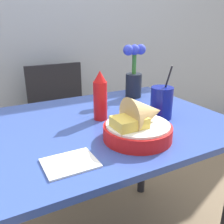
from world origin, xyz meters
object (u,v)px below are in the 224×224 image
object	(u,v)px
drink_cup	(161,104)
flower_vase	(134,74)
chair_far_window	(61,113)
food_basket	(140,124)
ketchup_bottle	(100,96)

from	to	relation	value
drink_cup	flower_vase	bearing A→B (deg)	78.20
drink_cup	flower_vase	world-z (taller)	flower_vase
chair_far_window	flower_vase	xyz separation A→B (m)	(0.26, -0.54, 0.35)
food_basket	ketchup_bottle	size ratio (longest dim) A/B	1.17
chair_far_window	drink_cup	xyz separation A→B (m)	(0.20, -0.86, 0.29)
ketchup_bottle	drink_cup	distance (m)	0.26
food_basket	ketchup_bottle	world-z (taller)	ketchup_bottle
flower_vase	food_basket	bearing A→B (deg)	-120.27
chair_far_window	food_basket	world-z (taller)	food_basket
food_basket	flower_vase	distance (m)	0.53
ketchup_bottle	flower_vase	world-z (taller)	flower_vase
food_basket	ketchup_bottle	bearing A→B (deg)	99.73
ketchup_bottle	flower_vase	xyz separation A→B (m)	(0.30, 0.21, 0.03)
food_basket	flower_vase	bearing A→B (deg)	59.73
chair_far_window	drink_cup	bearing A→B (deg)	-77.19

